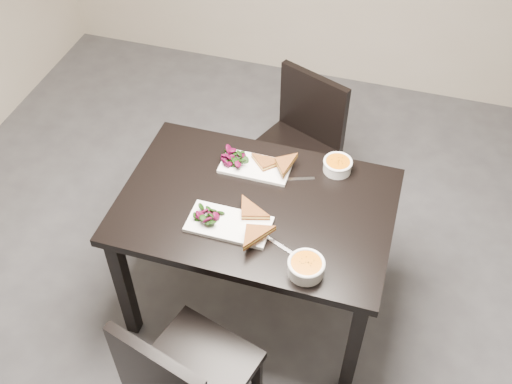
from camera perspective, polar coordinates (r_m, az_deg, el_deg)
room_shell at (r=1.54m, az=9.62°, el=12.28°), size 5.02×5.02×2.81m
table at (r=2.70m, az=0.00°, el=-2.48°), size 1.20×0.80×0.75m
chair_near at (r=2.47m, az=-6.98°, el=-17.15°), size 0.52×0.52×0.85m
chair_far at (r=3.34m, az=4.12°, el=5.00°), size 0.55×0.55×0.85m
plate_near at (r=2.53m, az=-2.59°, el=-3.09°), size 0.35×0.18×0.02m
sandwich_near at (r=2.50m, az=-1.09°, el=-2.61°), size 0.20×0.17×0.06m
salad_near at (r=2.53m, az=-4.76°, el=-2.10°), size 0.11×0.10×0.05m
soup_bowl_near at (r=2.37m, az=4.79°, el=-7.09°), size 0.15×0.15×0.07m
cutlery_near at (r=2.48m, az=1.80°, el=-4.80°), size 0.17×0.09×0.00m
plate_far at (r=2.77m, az=-0.06°, el=2.39°), size 0.32×0.16×0.02m
sandwich_far at (r=2.72m, az=1.16°, el=2.43°), size 0.20×0.20×0.05m
salad_far at (r=2.77m, az=-2.04°, el=3.25°), size 0.10×0.09×0.04m
soup_bowl_far at (r=2.77m, az=7.77°, el=2.58°), size 0.14×0.14×0.06m
cutlery_far at (r=2.73m, az=3.74°, el=1.24°), size 0.17×0.08×0.00m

